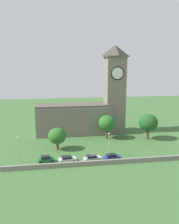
{
  "coord_description": "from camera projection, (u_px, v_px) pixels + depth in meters",
  "views": [
    {
      "loc": [
        -10.84,
        -59.57,
        25.69
      ],
      "look_at": [
        -0.12,
        9.63,
        11.08
      ],
      "focal_mm": 37.78,
      "sensor_mm": 36.0,
      "label": 1
    }
  ],
  "objects": [
    {
      "name": "streetlamp_west_mid",
      "position": [
        109.0,
        141.0,
        65.3
      ],
      "size": [
        0.44,
        0.44,
        6.79
      ],
      "color": "#9EA0A5",
      "rests_on": "ground"
    },
    {
      "name": "tree_by_tower",
      "position": [
        148.0,
        123.0,
        79.93
      ],
      "size": [
        6.48,
        6.48,
        8.77
      ],
      "color": "brown",
      "rests_on": "ground"
    },
    {
      "name": "car_blue",
      "position": [
        112.0,
        157.0,
        63.33
      ],
      "size": [
        4.71,
        2.46,
        1.75
      ],
      "color": "#233D9E",
      "rests_on": "ground"
    },
    {
      "name": "ground_plane",
      "position": [
        87.0,
        141.0,
        79.01
      ],
      "size": [
        200.0,
        200.0,
        0.0
      ],
      "primitive_type": "plane",
      "color": "#3D6633"
    },
    {
      "name": "quay_barrier",
      "position": [
        98.0,
        163.0,
        60.31
      ],
      "size": [
        47.99,
        0.7,
        1.28
      ],
      "primitive_type": "cube",
      "color": "gray",
      "rests_on": "ground"
    },
    {
      "name": "car_green",
      "position": [
        46.0,
        159.0,
        61.72
      ],
      "size": [
        4.33,
        2.54,
        1.89
      ],
      "color": "#1E6B38",
      "rests_on": "ground"
    },
    {
      "name": "tree_riverside_east",
      "position": [
        57.0,
        136.0,
        70.56
      ],
      "size": [
        5.4,
        5.4,
        6.71
      ],
      "color": "brown",
      "rests_on": "ground"
    },
    {
      "name": "tree_churchyard",
      "position": [
        107.0,
        123.0,
        80.78
      ],
      "size": [
        5.91,
        5.91,
        8.22
      ],
      "color": "brown",
      "rests_on": "ground"
    },
    {
      "name": "streetlamp_west_end",
      "position": [
        18.0,
        145.0,
        61.31
      ],
      "size": [
        0.44,
        0.44,
        7.07
      ],
      "color": "#9EA0A5",
      "rests_on": "ground"
    },
    {
      "name": "car_white",
      "position": [
        67.0,
        159.0,
        62.11
      ],
      "size": [
        4.77,
        2.83,
        1.67
      ],
      "color": "silver",
      "rests_on": "ground"
    },
    {
      "name": "car_silver",
      "position": [
        92.0,
        158.0,
        62.47
      ],
      "size": [
        4.77,
        2.65,
        1.81
      ],
      "color": "silver",
      "rests_on": "ground"
    },
    {
      "name": "church",
      "position": [
        89.0,
        108.0,
        86.72
      ],
      "size": [
        32.81,
        9.22,
        31.98
      ],
      "color": "slate",
      "rests_on": "ground"
    }
  ]
}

